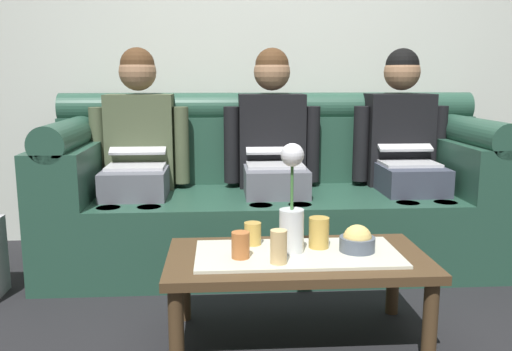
% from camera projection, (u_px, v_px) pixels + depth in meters
% --- Properties ---
extents(back_wall_patterned, '(6.00, 0.12, 2.90)m').
position_uv_depth(back_wall_patterned, '(266.00, 15.00, 3.46)').
color(back_wall_patterned, silver).
rests_on(back_wall_patterned, ground_plane).
extents(couch, '(2.50, 0.88, 0.96)m').
position_uv_depth(couch, '(273.00, 198.00, 3.13)').
color(couch, '#234738').
rests_on(couch, ground_plane).
extents(person_left, '(0.56, 0.67, 1.22)m').
position_uv_depth(person_left, '(138.00, 149.00, 3.03)').
color(person_left, '#595B66').
rests_on(person_left, ground_plane).
extents(person_middle, '(0.56, 0.67, 1.22)m').
position_uv_depth(person_middle, '(273.00, 148.00, 3.08)').
color(person_middle, '#595B66').
rests_on(person_middle, ground_plane).
extents(person_right, '(0.56, 0.67, 1.22)m').
position_uv_depth(person_right, '(404.00, 147.00, 3.13)').
color(person_right, '#383D4C').
rests_on(person_right, ground_plane).
extents(coffee_table, '(1.04, 0.54, 0.37)m').
position_uv_depth(coffee_table, '(297.00, 265.00, 2.16)').
color(coffee_table, '#47331E').
rests_on(coffee_table, ground_plane).
extents(flower_vase, '(0.10, 0.10, 0.44)m').
position_uv_depth(flower_vase, '(292.00, 207.00, 2.13)').
color(flower_vase, silver).
rests_on(flower_vase, coffee_table).
extents(snack_bowl, '(0.14, 0.14, 0.12)m').
position_uv_depth(snack_bowl, '(357.00, 241.00, 2.17)').
color(snack_bowl, '#4C5666').
rests_on(snack_bowl, coffee_table).
extents(cup_near_left, '(0.07, 0.07, 0.10)m').
position_uv_depth(cup_near_left, '(241.00, 245.00, 2.08)').
color(cup_near_left, '#B26633').
rests_on(cup_near_left, coffee_table).
extents(cup_near_right, '(0.06, 0.06, 0.13)m').
position_uv_depth(cup_near_right, '(279.00, 247.00, 2.02)').
color(cup_near_right, '#DBB77A').
rests_on(cup_near_right, coffee_table).
extents(cup_far_center, '(0.07, 0.07, 0.09)m').
position_uv_depth(cup_far_center, '(253.00, 234.00, 2.25)').
color(cup_far_center, gold).
rests_on(cup_far_center, coffee_table).
extents(cup_far_left, '(0.08, 0.08, 0.13)m').
position_uv_depth(cup_far_left, '(319.00, 233.00, 2.21)').
color(cup_far_left, gold).
rests_on(cup_far_left, coffee_table).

